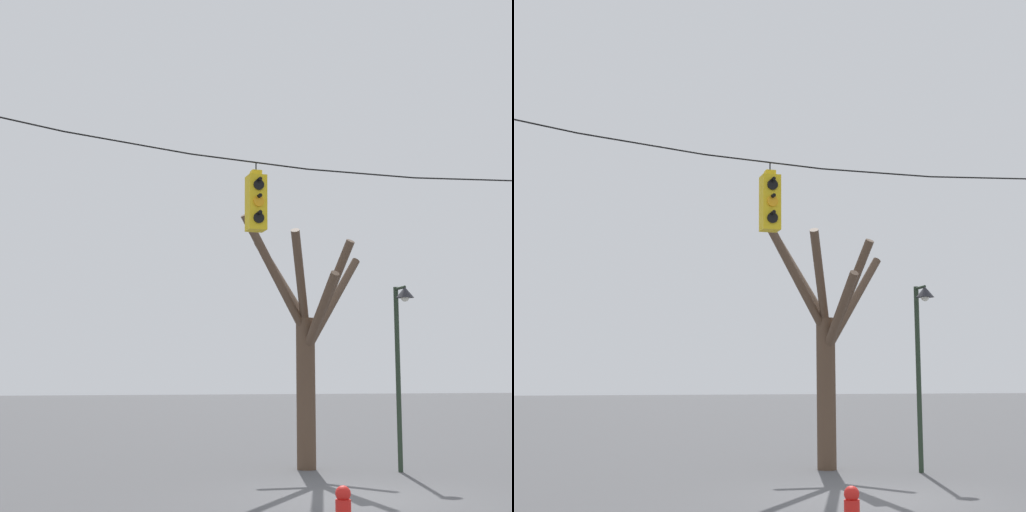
# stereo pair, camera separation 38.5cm
# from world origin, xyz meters

# --- Properties ---
(ground_plane) EXTENTS (200.00, 200.00, 0.00)m
(ground_plane) POSITION_xyz_m (0.00, 0.00, 0.00)
(ground_plane) COLOR #4C4C4F
(span_wire) EXTENTS (15.96, 0.03, 0.68)m
(span_wire) POSITION_xyz_m (0.00, -0.49, 6.43)
(span_wire) COLOR black
(traffic_light_over_intersection) EXTENTS (0.34, 0.46, 1.29)m
(traffic_light_over_intersection) POSITION_xyz_m (-2.17, -0.50, 5.49)
(traffic_light_over_intersection) COLOR yellow
(street_lamp) EXTENTS (0.44, 0.76, 4.51)m
(street_lamp) POSITION_xyz_m (2.71, 3.33, 3.26)
(street_lamp) COLOR #233323
(street_lamp) RESTS_ON ground_plane
(bare_tree) EXTENTS (3.69, 3.86, 6.30)m
(bare_tree) POSITION_xyz_m (0.67, 4.63, 3.15)
(bare_tree) COLOR brown
(bare_tree) RESTS_ON ground_plane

